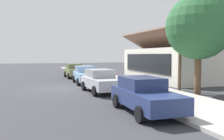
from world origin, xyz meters
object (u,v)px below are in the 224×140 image
object	(u,v)px
shade_tree	(199,27)
fire_hydrant_red	(134,88)
car_silver	(101,81)
utility_pole_wooden	(180,37)
traffic_light_main	(217,21)
car_navy	(144,95)
car_olive	(74,71)
car_skyblue	(85,75)

from	to	relation	value
shade_tree	fire_hydrant_red	bearing A→B (deg)	-100.34
car_silver	utility_pole_wooden	bearing A→B (deg)	75.13
traffic_light_main	shade_tree	bearing A→B (deg)	144.54
car_navy	car_olive	bearing A→B (deg)	-178.38
car_skyblue	shade_tree	bearing A→B (deg)	36.41
car_skyblue	traffic_light_main	xyz separation A→B (m)	(16.65, -0.12, 2.68)
traffic_light_main	utility_pole_wooden	size ratio (longest dim) A/B	0.69
car_olive	car_silver	distance (m)	11.50
car_skyblue	utility_pole_wooden	xyz separation A→B (m)	(6.65, 5.54, 3.11)
car_olive	traffic_light_main	bearing A→B (deg)	-0.89
car_navy	fire_hydrant_red	distance (m)	4.38
car_silver	car_navy	xyz separation A→B (m)	(6.37, 0.26, 0.00)
car_navy	shade_tree	world-z (taller)	shade_tree
car_skyblue	fire_hydrant_red	size ratio (longest dim) A/B	6.33
car_skyblue	shade_tree	distance (m)	10.82
utility_pole_wooden	traffic_light_main	bearing A→B (deg)	-29.51
car_navy	shade_tree	distance (m)	7.43
car_olive	shade_tree	xyz separation A→B (m)	(14.47, 5.75, 3.62)
car_olive	utility_pole_wooden	xyz separation A→B (m)	(12.70, 5.55, 3.11)
car_navy	traffic_light_main	world-z (taller)	traffic_light_main
car_olive	car_navy	distance (m)	17.87
car_silver	traffic_light_main	distance (m)	11.51
car_skyblue	car_navy	xyz separation A→B (m)	(11.83, 0.21, 0.00)
car_navy	traffic_light_main	xyz separation A→B (m)	(4.83, -0.33, 2.68)
car_olive	fire_hydrant_red	size ratio (longest dim) A/B	6.41
car_olive	car_navy	xyz separation A→B (m)	(17.87, 0.22, 0.00)
car_navy	shade_tree	size ratio (longest dim) A/B	0.71
car_navy	traffic_light_main	size ratio (longest dim) A/B	0.90
utility_pole_wooden	fire_hydrant_red	xyz separation A→B (m)	(1.00, -4.00, -3.43)
car_navy	traffic_light_main	distance (m)	5.53
car_silver	shade_tree	world-z (taller)	shade_tree
car_olive	shade_tree	size ratio (longest dim) A/B	0.69
car_olive	utility_pole_wooden	world-z (taller)	utility_pole_wooden
fire_hydrant_red	car_silver	bearing A→B (deg)	-144.18
shade_tree	utility_pole_wooden	bearing A→B (deg)	-173.53
car_silver	fire_hydrant_red	size ratio (longest dim) A/B	6.42
car_silver	fire_hydrant_red	world-z (taller)	car_silver
traffic_light_main	fire_hydrant_red	size ratio (longest dim) A/B	7.32
fire_hydrant_red	car_skyblue	bearing A→B (deg)	-168.66
fire_hydrant_red	shade_tree	bearing A→B (deg)	79.66
car_silver	shade_tree	size ratio (longest dim) A/B	0.69
car_silver	fire_hydrant_red	distance (m)	2.73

